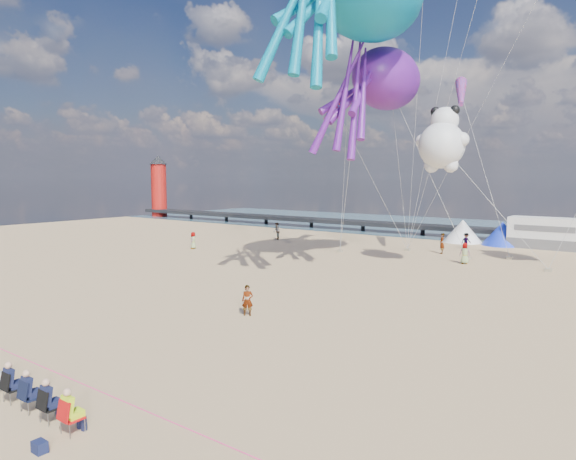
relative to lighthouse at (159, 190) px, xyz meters
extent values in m
plane|color=tan|center=(56.00, -44.00, -4.50)|extent=(120.00, 120.00, 0.00)
plane|color=#3A5E6F|center=(56.00, 11.00, -4.48)|extent=(120.00, 120.00, 0.00)
cube|color=black|center=(28.00, 0.00, -3.50)|extent=(60.00, 3.00, 0.50)
cylinder|color=#A5140F|center=(0.00, 0.00, 0.00)|extent=(2.60, 2.60, 9.00)
cube|color=silver|center=(62.00, -4.00, -3.00)|extent=(6.60, 2.50, 3.00)
cone|color=white|center=(54.00, -4.00, -3.30)|extent=(4.00, 4.00, 2.40)
cone|color=#1933CC|center=(58.00, -4.00, -3.30)|extent=(4.00, 4.00, 2.40)
cube|color=#131A3D|center=(58.98, -52.04, -4.35)|extent=(0.38, 0.28, 0.30)
cylinder|color=#F2338C|center=(56.00, -49.00, -4.48)|extent=(34.00, 0.03, 0.03)
imported|color=tan|center=(54.73, -39.24, -3.73)|extent=(0.67, 0.63, 1.54)
imported|color=#7F6659|center=(34.90, -24.46, -3.69)|extent=(0.58, 0.69, 1.62)
imported|color=#7F6659|center=(55.90, -8.77, -3.73)|extent=(0.92, 0.95, 1.54)
imported|color=#7F6659|center=(55.13, -13.20, -3.57)|extent=(1.19, 1.81, 1.87)
imported|color=#7F6659|center=(58.53, -17.40, -3.65)|extent=(0.73, 0.62, 1.70)
imported|color=#7F6659|center=(36.84, -13.92, -3.56)|extent=(1.08, 1.05, 1.87)
cube|color=gray|center=(47.36, -17.98, -4.39)|extent=(0.50, 0.35, 0.22)
cube|color=gray|center=(58.00, -14.94, -4.39)|extent=(0.50, 0.35, 0.22)
cube|color=gray|center=(64.54, -17.09, -4.39)|extent=(0.50, 0.35, 0.22)
cube|color=gray|center=(60.84, -12.81, -4.39)|extent=(0.50, 0.35, 0.22)
cube|color=gray|center=(51.92, -13.34, -4.39)|extent=(0.50, 0.35, 0.22)
camera|label=1|loc=(71.36, -58.15, 2.45)|focal=32.00mm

